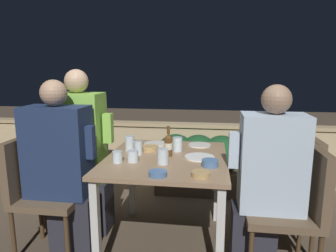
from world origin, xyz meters
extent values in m
plane|color=brown|center=(0.00, 0.00, 0.00)|extent=(16.00, 16.00, 0.00)
cube|color=tan|center=(0.00, 1.41, 0.34)|extent=(9.00, 0.14, 0.69)
cube|color=tan|center=(0.00, 1.41, 0.71)|extent=(9.00, 0.18, 0.04)
cube|color=#937556|center=(0.00, 0.00, 0.71)|extent=(0.89, 1.01, 0.03)
cube|color=silver|center=(-0.40, -0.45, 0.35)|extent=(0.05, 0.05, 0.70)
cube|color=silver|center=(0.40, -0.45, 0.35)|extent=(0.05, 0.05, 0.70)
cube|color=silver|center=(-0.40, 0.45, 0.35)|extent=(0.05, 0.05, 0.70)
cube|color=silver|center=(0.40, 0.45, 0.35)|extent=(0.05, 0.05, 0.70)
cube|color=brown|center=(0.20, 1.08, 0.14)|extent=(0.93, 0.36, 0.28)
ellipsoid|color=#194723|center=(-0.06, 1.08, 0.46)|extent=(0.42, 0.47, 0.40)
ellipsoid|color=#194723|center=(0.20, 1.08, 0.46)|extent=(0.42, 0.47, 0.40)
ellipsoid|color=#194723|center=(0.45, 1.08, 0.46)|extent=(0.42, 0.47, 0.40)
cube|color=brown|center=(-0.86, -0.15, 0.42)|extent=(0.47, 0.47, 0.05)
cube|color=brown|center=(-1.07, -0.15, 0.66)|extent=(0.06, 0.47, 0.43)
cylinder|color=#47321E|center=(-1.06, -0.36, 0.20)|extent=(0.03, 0.03, 0.39)
cylinder|color=#47321E|center=(-0.65, -0.36, 0.20)|extent=(0.03, 0.03, 0.39)
cylinder|color=#47321E|center=(-1.06, 0.06, 0.20)|extent=(0.03, 0.03, 0.39)
cylinder|color=#47321E|center=(-0.65, 0.06, 0.20)|extent=(0.03, 0.03, 0.39)
cube|color=#282833|center=(-0.69, -0.15, 0.22)|extent=(0.32, 0.23, 0.44)
cube|color=navy|center=(-0.79, -0.15, 0.78)|extent=(0.46, 0.26, 0.67)
cube|color=navy|center=(-0.54, -0.15, 0.86)|extent=(0.07, 0.07, 0.24)
sphere|color=tan|center=(-0.79, -0.15, 1.21)|extent=(0.19, 0.19, 0.19)
cube|color=brown|center=(-0.82, 0.15, 0.42)|extent=(0.47, 0.47, 0.05)
cube|color=brown|center=(-1.03, 0.15, 0.66)|extent=(0.06, 0.47, 0.43)
cylinder|color=#47321E|center=(-1.03, -0.06, 0.20)|extent=(0.03, 0.03, 0.39)
cylinder|color=#47321E|center=(-0.62, -0.06, 0.20)|extent=(0.03, 0.03, 0.39)
cylinder|color=#47321E|center=(-1.03, 0.36, 0.20)|extent=(0.03, 0.03, 0.39)
cylinder|color=#47321E|center=(-0.62, 0.36, 0.20)|extent=(0.03, 0.03, 0.39)
cube|color=#282833|center=(-0.65, 0.15, 0.22)|extent=(0.28, 0.23, 0.44)
cube|color=#8CCC4C|center=(-0.75, 0.15, 0.81)|extent=(0.40, 0.26, 0.74)
cube|color=#8CCC4C|center=(-0.50, 0.15, 0.90)|extent=(0.07, 0.07, 0.24)
sphere|color=tan|center=(-0.75, 0.15, 1.28)|extent=(0.19, 0.19, 0.19)
cube|color=brown|center=(0.80, -0.17, 0.42)|extent=(0.47, 0.47, 0.05)
cube|color=brown|center=(1.01, -0.17, 0.66)|extent=(0.06, 0.47, 0.43)
cylinder|color=#47321E|center=(0.59, 0.04, 0.20)|extent=(0.03, 0.03, 0.39)
cylinder|color=#47321E|center=(1.01, 0.04, 0.20)|extent=(0.03, 0.03, 0.39)
cube|color=#282833|center=(0.63, -0.17, 0.22)|extent=(0.29, 0.23, 0.44)
cube|color=silver|center=(0.73, -0.17, 0.77)|extent=(0.42, 0.26, 0.65)
cube|color=silver|center=(0.48, -0.17, 0.84)|extent=(0.07, 0.07, 0.24)
sphere|color=#99755B|center=(0.73, -0.17, 1.19)|extent=(0.19, 0.19, 0.19)
cube|color=brown|center=(0.86, 0.16, 0.42)|extent=(0.47, 0.47, 0.05)
cube|color=brown|center=(1.07, 0.16, 0.66)|extent=(0.06, 0.47, 0.43)
cylinder|color=#47321E|center=(0.66, -0.05, 0.20)|extent=(0.03, 0.03, 0.39)
cylinder|color=#47321E|center=(1.07, -0.05, 0.20)|extent=(0.03, 0.03, 0.39)
cylinder|color=#47321E|center=(0.66, 0.37, 0.20)|extent=(0.03, 0.03, 0.39)
cylinder|color=#47321E|center=(1.07, 0.37, 0.20)|extent=(0.03, 0.03, 0.39)
cylinder|color=brown|center=(0.01, 0.02, 0.80)|extent=(0.06, 0.06, 0.14)
cylinder|color=beige|center=(0.01, 0.02, 0.81)|extent=(0.06, 0.06, 0.05)
cone|color=brown|center=(0.01, 0.02, 0.88)|extent=(0.06, 0.06, 0.03)
cylinder|color=brown|center=(0.01, 0.02, 0.93)|extent=(0.02, 0.02, 0.06)
cylinder|color=silver|center=(-0.15, 0.36, 0.73)|extent=(0.20, 0.20, 0.01)
cylinder|color=white|center=(0.25, 0.01, 0.73)|extent=(0.22, 0.22, 0.01)
cylinder|color=silver|center=(0.23, 0.37, 0.73)|extent=(0.19, 0.19, 0.01)
cylinder|color=tan|center=(0.27, -0.39, 0.74)|extent=(0.12, 0.12, 0.03)
torus|color=tan|center=(0.27, -0.39, 0.75)|extent=(0.12, 0.12, 0.01)
cylinder|color=#4C709E|center=(0.32, -0.18, 0.75)|extent=(0.11, 0.11, 0.05)
torus|color=#4C709E|center=(0.32, -0.18, 0.77)|extent=(0.11, 0.11, 0.01)
cylinder|color=tan|center=(-0.16, 0.15, 0.74)|extent=(0.14, 0.14, 0.03)
torus|color=tan|center=(-0.16, 0.15, 0.76)|extent=(0.14, 0.14, 0.01)
cylinder|color=#4C709E|center=(0.01, -0.42, 0.74)|extent=(0.12, 0.12, 0.03)
torus|color=#4C709E|center=(0.01, -0.42, 0.75)|extent=(0.12, 0.12, 0.01)
cylinder|color=silver|center=(-0.32, -0.19, 0.77)|extent=(0.07, 0.07, 0.08)
cylinder|color=silver|center=(0.06, 0.16, 0.78)|extent=(0.08, 0.08, 0.11)
cylinder|color=silver|center=(-0.22, 0.03, 0.78)|extent=(0.06, 0.06, 0.10)
cylinder|color=silver|center=(0.00, -0.18, 0.78)|extent=(0.08, 0.08, 0.11)
cylinder|color=silver|center=(-0.32, 0.13, 0.79)|extent=(0.08, 0.08, 0.12)
cylinder|color=silver|center=(-0.22, -0.16, 0.77)|extent=(0.08, 0.08, 0.08)
camera|label=1|loc=(0.32, -2.14, 1.38)|focal=32.00mm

